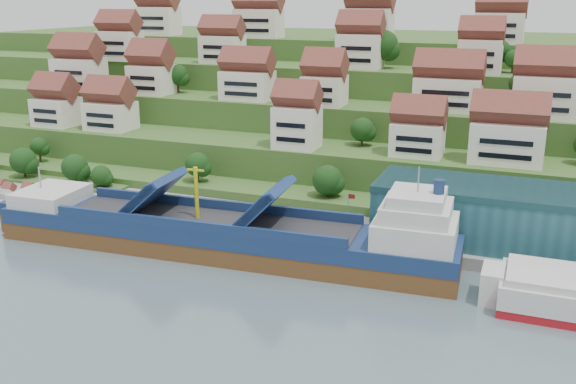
% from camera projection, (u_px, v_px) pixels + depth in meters
% --- Properties ---
extents(ground, '(300.00, 300.00, 0.00)m').
position_uv_depth(ground, '(230.00, 255.00, 110.68)').
color(ground, slate).
rests_on(ground, ground).
extents(quay, '(180.00, 14.00, 2.20)m').
position_uv_depth(quay, '(365.00, 235.00, 116.82)').
color(quay, gray).
rests_on(quay, ground).
extents(pebble_beach, '(45.00, 20.00, 1.00)m').
position_uv_depth(pebble_beach, '(17.00, 197.00, 141.27)').
color(pebble_beach, gray).
rests_on(pebble_beach, ground).
extents(hillside, '(260.00, 128.00, 31.00)m').
position_uv_depth(hillside, '(376.00, 104.00, 199.92)').
color(hillside, '#2D4C1E').
rests_on(hillside, ground).
extents(hillside_village, '(155.20, 62.53, 28.64)m').
position_uv_depth(hillside_village, '(344.00, 74.00, 157.37)').
color(hillside_village, white).
rests_on(hillside_village, ground).
extents(hillside_trees, '(141.59, 62.40, 31.72)m').
position_uv_depth(hillside_trees, '(277.00, 112.00, 149.38)').
color(hillside_trees, '#194115').
rests_on(hillside_trees, ground).
extents(warehouse, '(60.00, 15.00, 10.00)m').
position_uv_depth(warehouse, '(558.00, 221.00, 105.77)').
color(warehouse, '#245862').
rests_on(warehouse, quay).
extents(flagpole, '(1.28, 0.16, 8.00)m').
position_uv_depth(flagpole, '(348.00, 212.00, 111.33)').
color(flagpole, gray).
rests_on(flagpole, quay).
extents(beach_huts, '(14.40, 3.70, 2.20)m').
position_uv_depth(beach_huts, '(5.00, 190.00, 140.38)').
color(beach_huts, white).
rests_on(beach_huts, pebble_beach).
extents(cargo_ship, '(81.61, 17.03, 18.01)m').
position_uv_depth(cargo_ship, '(232.00, 236.00, 110.14)').
color(cargo_ship, brown).
rests_on(cargo_ship, ground).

